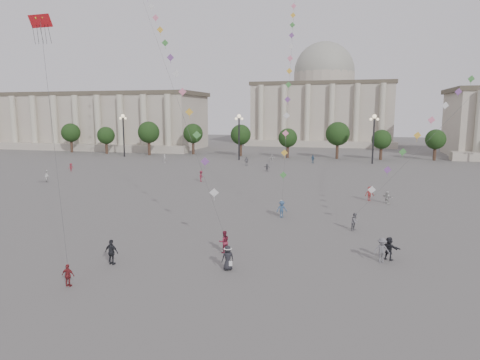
# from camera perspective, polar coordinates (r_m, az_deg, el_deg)

# --- Properties ---
(ground) EXTENTS (360.00, 360.00, 0.00)m
(ground) POSITION_cam_1_polar(r_m,az_deg,el_deg) (30.74, -6.71, -12.09)
(ground) COLOR #5B5855
(ground) RESTS_ON ground
(hall_west) EXTENTS (84.00, 26.22, 17.20)m
(hall_west) POSITION_cam_1_polar(r_m,az_deg,el_deg) (147.89, -20.84, 7.40)
(hall_west) COLOR #AD9F91
(hall_west) RESTS_ON ground
(hall_central) EXTENTS (48.30, 34.30, 35.50)m
(hall_central) POSITION_cam_1_polar(r_m,az_deg,el_deg) (156.27, 10.99, 10.00)
(hall_central) COLOR #AD9F91
(hall_central) RESTS_ON ground
(tree_row) EXTENTS (137.12, 5.12, 8.00)m
(tree_row) POSITION_cam_1_polar(r_m,az_deg,el_deg) (105.34, 8.96, 5.81)
(tree_row) COLOR #3B281D
(tree_row) RESTS_ON ground
(lamp_post_far_west) EXTENTS (2.00, 0.90, 10.65)m
(lamp_post_far_west) POSITION_cam_1_polar(r_m,az_deg,el_deg) (111.58, -15.30, 6.78)
(lamp_post_far_west) COLOR #262628
(lamp_post_far_west) RESTS_ON ground
(lamp_post_mid_west) EXTENTS (2.00, 0.90, 10.65)m
(lamp_post_mid_west) POSITION_cam_1_polar(r_m,az_deg,el_deg) (100.06, -0.13, 6.88)
(lamp_post_mid_west) COLOR #262628
(lamp_post_mid_west) RESTS_ON ground
(lamp_post_mid_east) EXTENTS (2.00, 0.90, 10.65)m
(lamp_post_mid_east) POSITION_cam_1_polar(r_m,az_deg,el_deg) (96.82, 17.41, 6.40)
(lamp_post_mid_east) COLOR #262628
(lamp_post_mid_east) RESTS_ON ground
(person_crowd_0) EXTENTS (1.12, 0.99, 1.82)m
(person_crowd_0) POSITION_cam_1_polar(r_m,az_deg,el_deg) (95.55, 9.68, 2.78)
(person_crowd_0) COLOR #375A7D
(person_crowd_0) RESTS_ON ground
(person_crowd_1) EXTENTS (1.07, 1.11, 1.80)m
(person_crowd_1) POSITION_cam_1_polar(r_m,az_deg,el_deg) (75.81, -24.34, 0.51)
(person_crowd_1) COLOR white
(person_crowd_1) RESTS_ON ground
(person_crowd_2) EXTENTS (1.10, 1.13, 1.55)m
(person_crowd_2) POSITION_cam_1_polar(r_m,az_deg,el_deg) (86.94, -21.61, 1.58)
(person_crowd_2) COLOR maroon
(person_crowd_2) RESTS_ON ground
(person_crowd_3) EXTENTS (1.70, 1.27, 1.78)m
(person_crowd_3) POSITION_cam_1_polar(r_m,az_deg,el_deg) (34.51, 19.24, -8.61)
(person_crowd_3) COLOR black
(person_crowd_3) RESTS_ON ground
(person_crowd_4) EXTENTS (1.64, 1.13, 1.70)m
(person_crowd_4) POSITION_cam_1_polar(r_m,az_deg,el_deg) (96.29, 4.27, 2.89)
(person_crowd_4) COLOR #BAB9B5
(person_crowd_4) RESTS_ON ground
(person_crowd_6) EXTENTS (1.33, 0.94, 1.87)m
(person_crowd_6) POSITION_cam_1_polar(r_m,az_deg,el_deg) (33.77, 18.39, -8.87)
(person_crowd_6) COLOR #5E5E62
(person_crowd_6) RESTS_ON ground
(person_crowd_7) EXTENTS (1.37, 1.32, 1.56)m
(person_crowd_7) POSITION_cam_1_polar(r_m,az_deg,el_deg) (55.33, 19.03, -2.18)
(person_crowd_7) COLOR beige
(person_crowd_7) RESTS_ON ground
(person_crowd_8) EXTENTS (1.35, 1.06, 1.83)m
(person_crowd_8) POSITION_cam_1_polar(r_m,az_deg,el_deg) (56.29, 16.89, -1.76)
(person_crowd_8) COLOR maroon
(person_crowd_8) RESTS_ON ground
(person_crowd_10) EXTENTS (0.55, 0.74, 1.83)m
(person_crowd_10) POSITION_cam_1_polar(r_m,az_deg,el_deg) (96.80, -10.00, 2.85)
(person_crowd_10) COLOR #B0B0AC
(person_crowd_10) RESTS_ON ground
(person_crowd_12) EXTENTS (1.45, 0.74, 1.50)m
(person_crowd_12) POSITION_cam_1_polar(r_m,az_deg,el_deg) (81.09, 3.64, 1.69)
(person_crowd_12) COLOR #5B5C60
(person_crowd_12) RESTS_ON ground
(person_crowd_13) EXTENTS (0.64, 0.75, 1.73)m
(person_crowd_13) POSITION_cam_1_polar(r_m,az_deg,el_deg) (46.43, 5.55, -3.70)
(person_crowd_13) COLOR #ADAEAA
(person_crowd_13) RESTS_ON ground
(person_crowd_16) EXTENTS (1.12, 0.56, 1.85)m
(person_crowd_16) POSITION_cam_1_polar(r_m,az_deg,el_deg) (89.65, 0.87, 2.51)
(person_crowd_16) COLOR slate
(person_crowd_16) RESTS_ON ground
(person_crowd_17) EXTENTS (0.67, 1.15, 1.77)m
(person_crowd_17) POSITION_cam_1_polar(r_m,az_deg,el_deg) (69.18, -5.19, 0.52)
(person_crowd_17) COLOR maroon
(person_crowd_17) RESTS_ON ground
(tourist_0) EXTENTS (0.88, 0.39, 1.49)m
(tourist_0) POSITION_cam_1_polar(r_m,az_deg,el_deg) (30.02, -21.94, -11.71)
(tourist_0) COLOR maroon
(tourist_0) RESTS_ON ground
(tourist_1) EXTENTS (1.14, 0.58, 1.88)m
(tourist_1) POSITION_cam_1_polar(r_m,az_deg,el_deg) (33.01, -16.74, -9.20)
(tourist_1) COLOR black
(tourist_1) RESTS_ON ground
(kite_flyer_0) EXTENTS (1.09, 1.04, 1.78)m
(kite_flyer_0) POSITION_cam_1_polar(r_m,az_deg,el_deg) (34.25, -2.13, -8.23)
(kite_flyer_0) COLOR maroon
(kite_flyer_0) RESTS_ON ground
(kite_flyer_1) EXTENTS (1.35, 1.14, 1.81)m
(kite_flyer_1) POSITION_cam_1_polar(r_m,az_deg,el_deg) (45.60, 5.59, -3.88)
(kite_flyer_1) COLOR #314C6F
(kite_flyer_1) RESTS_ON ground
(kite_flyer_2) EXTENTS (0.96, 1.03, 1.69)m
(kite_flyer_2) POSITION_cam_1_polar(r_m,az_deg,el_deg) (41.91, 15.07, -5.39)
(kite_flyer_2) COLOR slate
(kite_flyer_2) RESTS_ON ground
(hat_person) EXTENTS (1.03, 0.94, 1.77)m
(hat_person) POSITION_cam_1_polar(r_m,az_deg,el_deg) (30.62, -1.64, -10.29)
(hat_person) COLOR black
(hat_person) RESTS_ON ground
(dragon_kite) EXTENTS (5.75, 5.61, 22.22)m
(dragon_kite) POSITION_cam_1_polar(r_m,az_deg,el_deg) (42.61, -24.97, 17.53)
(dragon_kite) COLOR red
(dragon_kite) RESTS_ON ground
(kite_train_west) EXTENTS (31.83, 40.84, 68.20)m
(kite_train_west) POSITION_cam_1_polar(r_m,az_deg,el_deg) (61.18, -12.20, 22.08)
(kite_train_west) COLOR #3F3F3F
(kite_train_west) RESTS_ON ground
(kite_train_mid) EXTENTS (4.92, 42.07, 62.74)m
(kite_train_mid) POSITION_cam_1_polar(r_m,az_deg,el_deg) (68.83, 7.19, 21.90)
(kite_train_mid) COLOR #3F3F3F
(kite_train_mid) RESTS_ON ground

